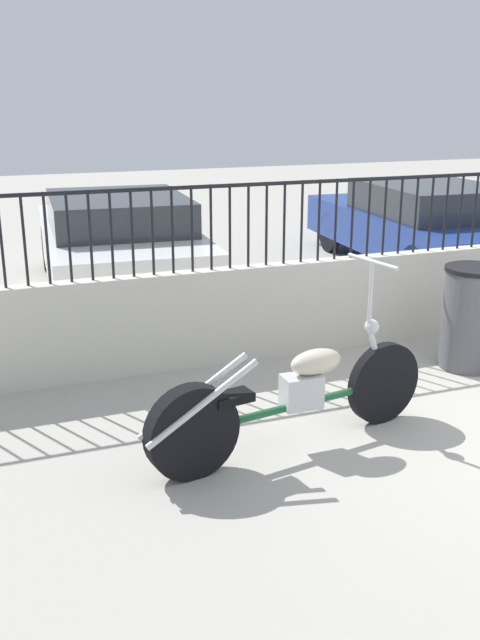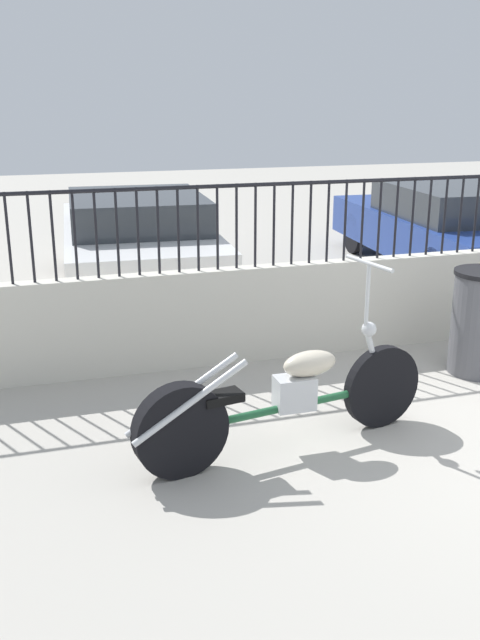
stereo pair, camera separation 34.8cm
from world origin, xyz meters
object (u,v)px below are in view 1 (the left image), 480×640
object	(u,v)px
trash_bin	(472,317)
car_blue	(423,225)
car_white	(118,241)
motorcycle_green	(280,401)

from	to	relation	value
trash_bin	car_blue	xyz separation A→B (m)	(1.90, 3.55, 0.16)
car_blue	trash_bin	bearing A→B (deg)	155.95
trash_bin	car_white	size ratio (longest dim) A/B	0.22
trash_bin	motorcycle_green	bearing A→B (deg)	-158.68
motorcycle_green	car_white	xyz separation A→B (m)	(-0.16, 4.83, 0.25)
car_blue	motorcycle_green	bearing A→B (deg)	140.73
trash_bin	car_white	distance (m)	4.64
car_white	car_blue	distance (m)	4.39
motorcycle_green	car_white	bearing A→B (deg)	82.05
motorcycle_green	car_white	size ratio (longest dim) A/B	0.53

